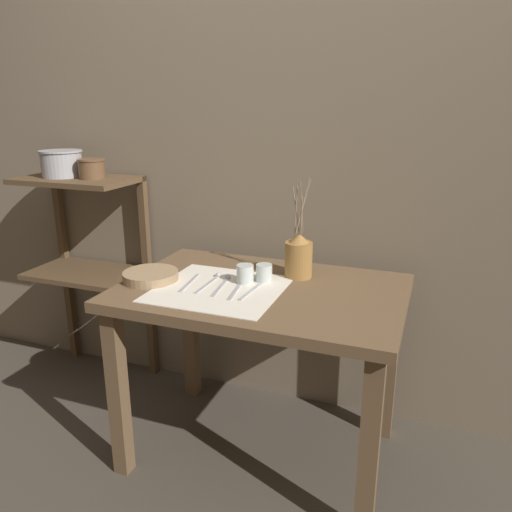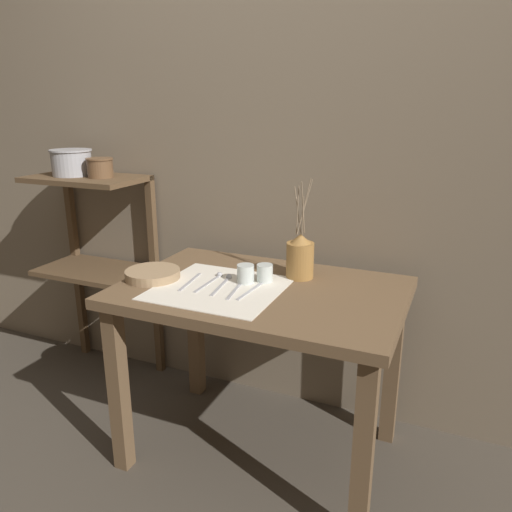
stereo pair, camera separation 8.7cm
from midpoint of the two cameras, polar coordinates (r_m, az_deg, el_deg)
ground_plane at (r=2.24m, az=-0.64°, el=-21.35°), size 12.00×12.00×0.00m
stone_wall_back at (r=2.20m, az=3.71°, el=12.12°), size 7.00×0.06×2.40m
wooden_table at (r=1.91m, az=-0.70°, el=-6.71°), size 1.05×0.71×0.73m
wooden_shelf_unit at (r=2.61m, az=-19.59°, el=1.76°), size 0.55×0.33×1.05m
linen_cloth at (r=1.86m, az=-5.55°, el=-3.75°), size 0.46×0.44×0.00m
pitcher_with_flowers at (r=1.96m, az=3.62°, el=-0.07°), size 0.11×0.11×0.39m
wooden_bowl at (r=1.99m, az=-13.19°, el=-2.25°), size 0.21×0.21×0.04m
glass_tumbler_near at (r=1.90m, az=-2.57°, el=-2.07°), size 0.07×0.07×0.07m
glass_tumbler_far at (r=1.91m, az=-0.36°, el=-1.95°), size 0.06×0.06×0.07m
knife_center at (r=1.92m, az=-8.92°, el=-3.06°), size 0.04×0.20×0.00m
spoon_outer at (r=1.95m, az=-6.12°, el=-2.64°), size 0.02×0.21×0.02m
spoon_inner at (r=1.92m, az=-4.86°, el=-2.88°), size 0.04×0.21×0.02m
fork_inner at (r=1.83m, az=-3.64°, el=-3.91°), size 0.04×0.20×0.00m
fork_outer at (r=1.82m, az=-1.90°, el=-4.01°), size 0.03×0.20×0.00m
metal_pot_large at (r=2.56m, az=-22.26°, el=9.83°), size 0.20×0.20×0.12m
metal_pot_small at (r=2.46m, az=-19.27°, el=9.47°), size 0.12×0.12×0.09m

